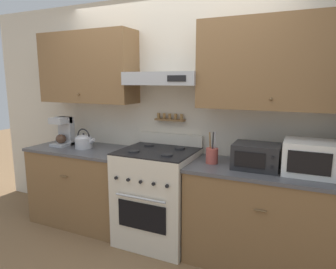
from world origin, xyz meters
TOP-DOWN VIEW (x-y plane):
  - ground_plane at (0.00, 0.00)m, footprint 16.00×16.00m
  - wall_back at (0.04, 0.61)m, footprint 5.20×0.46m
  - counter_left at (-0.98, 0.33)m, footprint 1.21×0.66m
  - counter_right at (1.06, 0.33)m, footprint 1.37×0.66m
  - stove_range at (0.00, 0.31)m, footprint 0.75×0.71m
  - tea_kettle at (-0.95, 0.33)m, footprint 0.25×0.20m
  - coffee_maker at (-1.28, 0.36)m, footprint 0.19×0.24m
  - microwave at (1.45, 0.34)m, footprint 0.52×0.37m
  - utensil_crock at (0.56, 0.33)m, footprint 0.11×0.11m
  - toaster_oven at (0.96, 0.32)m, footprint 0.39×0.32m

SIDE VIEW (x-z plane):
  - ground_plane at x=0.00m, z-range 0.00..0.00m
  - counter_right at x=1.06m, z-range 0.00..0.90m
  - counter_left at x=-0.98m, z-range 0.00..0.90m
  - stove_range at x=0.00m, z-range -0.06..1.03m
  - utensil_crock at x=0.56m, z-range 0.83..1.13m
  - tea_kettle at x=-0.95m, z-range 0.87..1.09m
  - toaster_oven at x=0.96m, z-range 0.90..1.12m
  - microwave at x=1.45m, z-range 0.90..1.18m
  - coffee_maker at x=-1.28m, z-range 0.90..1.24m
  - wall_back at x=0.04m, z-range 0.21..2.76m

